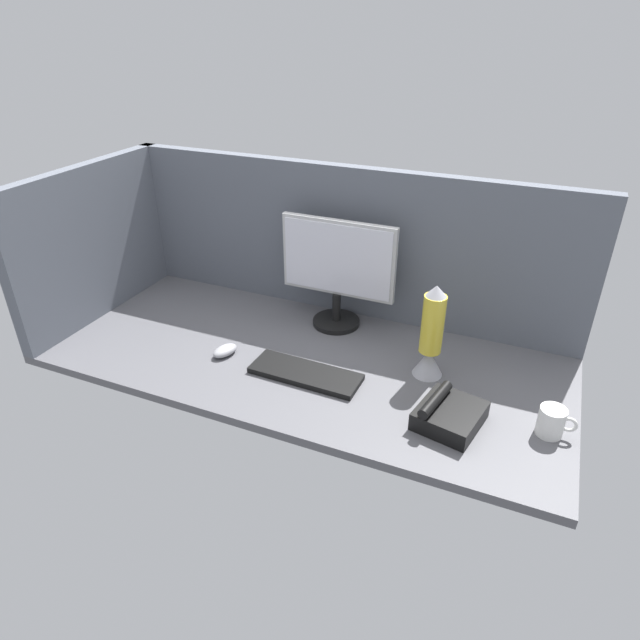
{
  "coord_description": "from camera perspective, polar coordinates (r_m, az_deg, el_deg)",
  "views": [
    {
      "loc": [
        69.2,
        -146.39,
        105.39
      ],
      "look_at": [
        0.9,
        0.0,
        14.0
      ],
      "focal_mm": 30.78,
      "sensor_mm": 36.0,
      "label": 1
    }
  ],
  "objects": [
    {
      "name": "mug_ceramic_white",
      "position": [
        1.7,
        22.96,
        -9.7
      ],
      "size": [
        10.73,
        7.5,
        8.8
      ],
      "color": "white",
      "rests_on": "ground_plane"
    },
    {
      "name": "cubicle_wall_back",
      "position": [
        2.11,
        2.56,
        8.16
      ],
      "size": [
        180.0,
        5.0,
        57.51
      ],
      "color": "#565B66",
      "rests_on": "ground_plane"
    },
    {
      "name": "lava_lamp",
      "position": [
        1.79,
        11.46,
        -1.91
      ],
      "size": [
        9.95,
        9.95,
        32.58
      ],
      "color": "#A5A5AD",
      "rests_on": "ground_plane"
    },
    {
      "name": "ground_plane",
      "position": [
        1.94,
        -1.64,
        -3.94
      ],
      "size": [
        180.0,
        80.0,
        3.0
      ],
      "primitive_type": "cube",
      "color": "#515156"
    },
    {
      "name": "cubicle_wall_side",
      "position": [
        2.28,
        -22.36,
        7.58
      ],
      "size": [
        5.0,
        80.0,
        57.51
      ],
      "primitive_type": "cube",
      "color": "#565B66",
      "rests_on": "ground_plane"
    },
    {
      "name": "mouse",
      "position": [
        1.95,
        -9.85,
        -3.16
      ],
      "size": [
        8.19,
        10.83,
        3.4
      ],
      "primitive_type": "ellipsoid",
      "rotation": [
        0.0,
        0.0,
        -0.3
      ],
      "color": "#99999E",
      "rests_on": "ground_plane"
    },
    {
      "name": "desk_phone",
      "position": [
        1.66,
        13.21,
        -9.51
      ],
      "size": [
        20.51,
        22.06,
        8.8
      ],
      "color": "black",
      "rests_on": "ground_plane"
    },
    {
      "name": "keyboard",
      "position": [
        1.82,
        -1.52,
        -5.59
      ],
      "size": [
        37.29,
        13.84,
        2.0
      ],
      "primitive_type": "cube",
      "rotation": [
        0.0,
        0.0,
        -0.02
      ],
      "color": "black",
      "rests_on": "ground_plane"
    },
    {
      "name": "monitor",
      "position": [
        2.02,
        1.85,
        5.38
      ],
      "size": [
        43.31,
        18.0,
        41.36
      ],
      "color": "black",
      "rests_on": "ground_plane"
    }
  ]
}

